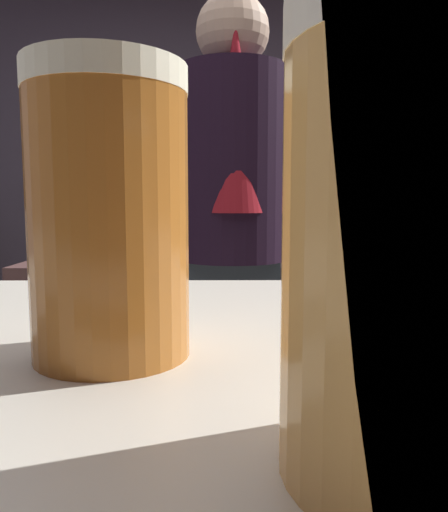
{
  "coord_description": "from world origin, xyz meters",
  "views": [
    {
      "loc": [
        0.05,
        -1.23,
        1.12
      ],
      "look_at": [
        0.06,
        -0.75,
        1.06
      ],
      "focal_mm": 33.8,
      "sensor_mm": 36.0,
      "label": 1
    }
  ],
  "objects_px": {
    "bartender": "(232,238)",
    "mixing_bowl": "(158,252)",
    "pint_glass_far": "(117,215)",
    "knife_block": "(448,231)",
    "bottle_hot_sauce": "(250,187)",
    "bottle_soy": "(253,190)",
    "chefs_knife": "(300,258)",
    "pint_glass_near": "(436,247)"
  },
  "relations": [
    {
      "from": "pint_glass_near",
      "to": "bottle_hot_sauce",
      "type": "bearing_deg",
      "value": 87.48
    },
    {
      "from": "bartender",
      "to": "bottle_hot_sauce",
      "type": "relative_size",
      "value": 6.61
    },
    {
      "from": "bottle_hot_sauce",
      "to": "pint_glass_far",
      "type": "bearing_deg",
      "value": -94.71
    },
    {
      "from": "knife_block",
      "to": "bottle_hot_sauce",
      "type": "distance_m",
      "value": 1.33
    },
    {
      "from": "bartender",
      "to": "bottle_soy",
      "type": "height_order",
      "value": "bartender"
    },
    {
      "from": "bartender",
      "to": "chefs_knife",
      "type": "relative_size",
      "value": 7.22
    },
    {
      "from": "knife_block",
      "to": "chefs_knife",
      "type": "distance_m",
      "value": 0.69
    },
    {
      "from": "chefs_knife",
      "to": "pint_glass_far",
      "type": "relative_size",
      "value": 1.76
    },
    {
      "from": "bottle_hot_sauce",
      "to": "bottle_soy",
      "type": "relative_size",
      "value": 1.12
    },
    {
      "from": "pint_glass_far",
      "to": "pint_glass_near",
      "type": "bearing_deg",
      "value": -44.55
    },
    {
      "from": "chefs_knife",
      "to": "pint_glass_far",
      "type": "xyz_separation_m",
      "value": [
        -0.37,
        -1.67,
        0.21
      ]
    },
    {
      "from": "knife_block",
      "to": "bottle_soy",
      "type": "distance_m",
      "value": 1.37
    },
    {
      "from": "knife_block",
      "to": "mixing_bowl",
      "type": "bearing_deg",
      "value": -173.47
    },
    {
      "from": "mixing_bowl",
      "to": "bottle_soy",
      "type": "height_order",
      "value": "bottle_soy"
    },
    {
      "from": "pint_glass_near",
      "to": "bottle_soy",
      "type": "relative_size",
      "value": 0.53
    },
    {
      "from": "bartender",
      "to": "mixing_bowl",
      "type": "xyz_separation_m",
      "value": [
        -0.29,
        0.42,
        -0.09
      ]
    },
    {
      "from": "chefs_knife",
      "to": "bottle_hot_sauce",
      "type": "distance_m",
      "value": 1.25
    },
    {
      "from": "bartender",
      "to": "pint_glass_far",
      "type": "bearing_deg",
      "value": 172.53
    },
    {
      "from": "mixing_bowl",
      "to": "bottle_soy",
      "type": "xyz_separation_m",
      "value": [
        0.46,
        1.26,
        0.28
      ]
    },
    {
      "from": "pint_glass_far",
      "to": "bottle_soy",
      "type": "bearing_deg",
      "value": 84.91
    },
    {
      "from": "pint_glass_far",
      "to": "mixing_bowl",
      "type": "bearing_deg",
      "value": 96.83
    },
    {
      "from": "pint_glass_near",
      "to": "bottle_soy",
      "type": "distance_m",
      "value": 3.06
    },
    {
      "from": "bartender",
      "to": "knife_block",
      "type": "distance_m",
      "value": 1.1
    },
    {
      "from": "bottle_hot_sauce",
      "to": "pint_glass_near",
      "type": "bearing_deg",
      "value": -92.52
    },
    {
      "from": "mixing_bowl",
      "to": "pint_glass_near",
      "type": "relative_size",
      "value": 1.55
    },
    {
      "from": "bartender",
      "to": "pint_glass_near",
      "type": "bearing_deg",
      "value": 177.25
    },
    {
      "from": "bartender",
      "to": "knife_block",
      "type": "relative_size",
      "value": 6.11
    },
    {
      "from": "knife_block",
      "to": "chefs_knife",
      "type": "height_order",
      "value": "knife_block"
    },
    {
      "from": "chefs_knife",
      "to": "bottle_soy",
      "type": "height_order",
      "value": "bottle_soy"
    },
    {
      "from": "pint_glass_far",
      "to": "bottle_hot_sauce",
      "type": "xyz_separation_m",
      "value": [
        0.24,
        2.87,
        0.1
      ]
    },
    {
      "from": "chefs_knife",
      "to": "bottle_soy",
      "type": "xyz_separation_m",
      "value": [
        -0.1,
        1.28,
        0.3
      ]
    },
    {
      "from": "chefs_knife",
      "to": "bottle_soy",
      "type": "distance_m",
      "value": 1.32
    },
    {
      "from": "mixing_bowl",
      "to": "bottle_soy",
      "type": "bearing_deg",
      "value": 69.82
    },
    {
      "from": "mixing_bowl",
      "to": "bottle_hot_sauce",
      "type": "relative_size",
      "value": 0.73
    },
    {
      "from": "bottle_hot_sauce",
      "to": "bartender",
      "type": "bearing_deg",
      "value": -95.33
    },
    {
      "from": "mixing_bowl",
      "to": "bottle_hot_sauce",
      "type": "xyz_separation_m",
      "value": [
        0.44,
        1.18,
        0.29
      ]
    },
    {
      "from": "chefs_knife",
      "to": "pint_glass_near",
      "type": "distance_m",
      "value": 1.8
    },
    {
      "from": "pint_glass_near",
      "to": "bottle_soy",
      "type": "height_order",
      "value": "bottle_soy"
    },
    {
      "from": "pint_glass_far",
      "to": "bottle_soy",
      "type": "height_order",
      "value": "bottle_soy"
    },
    {
      "from": "knife_block",
      "to": "chefs_knife",
      "type": "bearing_deg",
      "value": -166.65
    },
    {
      "from": "bottle_soy",
      "to": "knife_block",
      "type": "bearing_deg",
      "value": -55.77
    },
    {
      "from": "bartender",
      "to": "pint_glass_far",
      "type": "height_order",
      "value": "bartender"
    }
  ]
}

